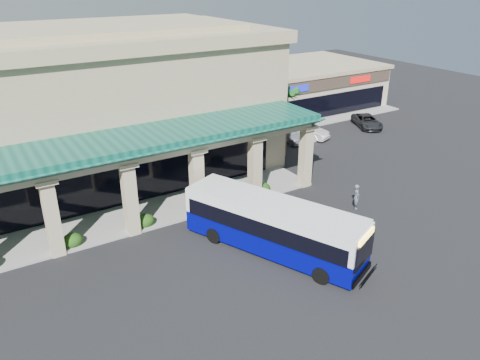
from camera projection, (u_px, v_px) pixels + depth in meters
ground at (281, 237)px, 28.61m from camera, size 110.00×110.00×0.00m
main_building at (70, 106)px, 34.87m from camera, size 30.80×14.80×11.35m
arcade at (113, 184)px, 28.88m from camera, size 30.00×6.20×5.70m
strip_mall at (284, 87)px, 54.89m from camera, size 22.50×12.50×4.90m
palm_0 at (286, 120)px, 39.89m from camera, size 2.40×2.40×6.60m
palm_1 at (275, 114)px, 42.86m from camera, size 2.40×2.40×5.80m
broadleaf_tree at (229, 110)px, 45.98m from camera, size 2.60×2.60×4.81m
transit_bus at (273, 227)px, 26.52m from camera, size 6.90×11.42×3.16m
pedestrian at (356, 196)px, 31.74m from camera, size 0.67×0.76×1.76m
car_silver at (291, 134)px, 44.54m from camera, size 2.19×4.24×1.38m
car_white at (307, 131)px, 45.42m from camera, size 2.93×4.60×1.43m
car_gray at (367, 121)px, 48.53m from camera, size 3.82×5.04×1.27m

